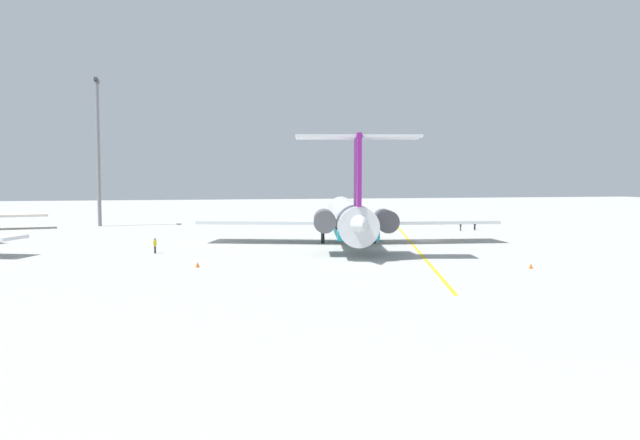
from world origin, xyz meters
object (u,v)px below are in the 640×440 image
object	(u,v)px
ground_crew_starboard	(475,223)
ground_crew_near_tail	(155,244)
light_mast	(98,146)
ground_crew_portside	(475,224)
safety_cone_nose	(531,266)
main_jetliner	(349,216)
safety_cone_wingtip	(197,265)
ground_crew_near_nose	(461,225)

from	to	relation	value
ground_crew_starboard	ground_crew_near_tail	bearing A→B (deg)	-10.75
ground_crew_starboard	light_mast	world-z (taller)	light_mast
ground_crew_portside	light_mast	distance (m)	70.50
ground_crew_starboard	safety_cone_nose	world-z (taller)	ground_crew_starboard
main_jetliner	safety_cone_nose	bearing A→B (deg)	-145.79
safety_cone_nose	safety_cone_wingtip	bearing A→B (deg)	74.83
safety_cone_wingtip	ground_crew_near_nose	bearing A→B (deg)	-52.82
ground_crew_portside	safety_cone_wingtip	bearing A→B (deg)	-54.61
ground_crew_portside	safety_cone_nose	world-z (taller)	ground_crew_portside
ground_crew_near_nose	safety_cone_wingtip	bearing A→B (deg)	-169.47
safety_cone_nose	light_mast	bearing A→B (deg)	34.38
safety_cone_wingtip	safety_cone_nose	bearing A→B (deg)	-105.17
ground_crew_near_tail	ground_crew_starboard	distance (m)	59.11
main_jetliner	ground_crew_starboard	xyz separation A→B (m)	(18.36, -28.50, -2.59)
ground_crew_near_tail	ground_crew_portside	world-z (taller)	ground_crew_near_tail
ground_crew_near_nose	safety_cone_wingtip	size ratio (longest dim) A/B	2.98
ground_crew_near_nose	main_jetliner	bearing A→B (deg)	-173.72
ground_crew_portside	safety_cone_wingtip	size ratio (longest dim) A/B	3.27
ground_crew_near_tail	main_jetliner	bearing A→B (deg)	61.67
main_jetliner	light_mast	bearing A→B (deg)	54.02
ground_crew_near_nose	safety_cone_nose	bearing A→B (deg)	-134.41
ground_crew_near_nose	ground_crew_starboard	xyz separation A→B (m)	(2.41, -3.87, 0.11)
ground_crew_near_tail	ground_crew_near_nose	bearing A→B (deg)	72.55
safety_cone_wingtip	light_mast	bearing A→B (deg)	14.37
ground_crew_starboard	safety_cone_wingtip	size ratio (longest dim) A/B	3.29
main_jetliner	safety_cone_nose	xyz separation A→B (m)	(-27.42, -10.74, -3.46)
ground_crew_near_tail	light_mast	world-z (taller)	light_mast
ground_crew_starboard	light_mast	size ratio (longest dim) A/B	0.07
ground_crew_near_tail	safety_cone_wingtip	world-z (taller)	ground_crew_near_tail
ground_crew_near_nose	ground_crew_portside	world-z (taller)	ground_crew_portside
main_jetliner	safety_cone_nose	size ratio (longest dim) A/B	84.62
ground_crew_near_nose	light_mast	world-z (taller)	light_mast
ground_crew_portside	safety_cone_wingtip	distance (m)	60.07
ground_crew_near_nose	ground_crew_portside	size ratio (longest dim) A/B	0.91
main_jetliner	ground_crew_near_nose	size ratio (longest dim) A/B	28.37
ground_crew_portside	safety_cone_wingtip	world-z (taller)	ground_crew_portside
main_jetliner	ground_crew_portside	world-z (taller)	main_jetliner
ground_crew_starboard	light_mast	xyz separation A→B (m)	(23.56, 65.19, 13.86)
main_jetliner	ground_crew_portside	xyz separation A→B (m)	(16.40, -27.54, -2.59)
main_jetliner	ground_crew_near_tail	world-z (taller)	main_jetliner
safety_cone_nose	ground_crew_near_tail	bearing A→B (deg)	58.97
ground_crew_portside	ground_crew_near_tail	bearing A→B (deg)	-67.94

